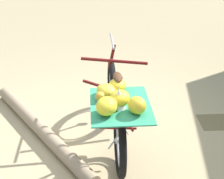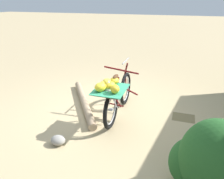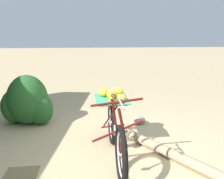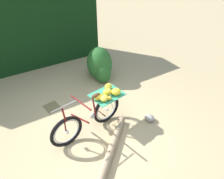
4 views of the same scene
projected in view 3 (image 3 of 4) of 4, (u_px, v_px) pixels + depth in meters
ground_plane at (127, 157)px, 3.45m from camera, size 60.00×60.00×0.00m
bicycle at (115, 122)px, 3.43m from camera, size 0.71×1.78×1.03m
fallen_log at (176, 156)px, 3.33m from camera, size 1.37×1.94×0.15m
shrub_cluster at (27, 103)px, 4.65m from camera, size 1.08×0.74×1.03m
path_stone at (139, 120)px, 4.72m from camera, size 0.25×0.21×0.16m
leaf_litter_patch at (21, 174)px, 3.02m from camera, size 0.44×0.36×0.01m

